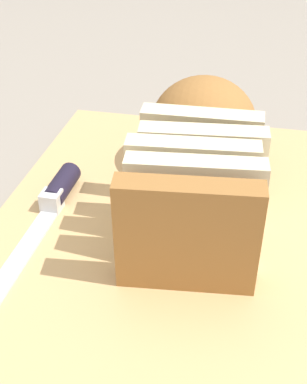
{
  "coord_description": "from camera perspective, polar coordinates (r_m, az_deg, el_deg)",
  "views": [
    {
      "loc": [
        0.42,
        0.1,
        0.34
      ],
      "look_at": [
        0.0,
        0.0,
        0.05
      ],
      "focal_mm": 49.76,
      "sensor_mm": 36.0,
      "label": 1
    }
  ],
  "objects": [
    {
      "name": "ground_plane",
      "position": [
        0.55,
        0.0,
        -4.46
      ],
      "size": [
        3.0,
        3.0,
        0.0
      ],
      "primitive_type": "plane",
      "color": "gray"
    },
    {
      "name": "cutting_board",
      "position": [
        0.54,
        0.0,
        -3.57
      ],
      "size": [
        0.46,
        0.32,
        0.02
      ],
      "primitive_type": "cube",
      "rotation": [
        0.0,
        0.0,
        0.01
      ],
      "color": "tan",
      "rests_on": "ground_plane"
    },
    {
      "name": "bread_loaf",
      "position": [
        0.55,
        5.01,
        4.31
      ],
      "size": [
        0.3,
        0.14,
        0.11
      ],
      "rotation": [
        0.0,
        0.0,
        0.09
      ],
      "color": "#996633",
      "rests_on": "cutting_board"
    },
    {
      "name": "bread_knife",
      "position": [
        0.54,
        -11.31,
        -1.77
      ],
      "size": [
        0.29,
        0.02,
        0.02
      ],
      "rotation": [
        0.0,
        0.0,
        0.0
      ],
      "color": "silver",
      "rests_on": "cutting_board"
    },
    {
      "name": "crumb_near_knife",
      "position": [
        0.52,
        5.34,
        -4.22
      ],
      "size": [
        0.0,
        0.0,
        0.0
      ],
      "primitive_type": "sphere",
      "color": "tan",
      "rests_on": "cutting_board"
    },
    {
      "name": "crumb_near_loaf",
      "position": [
        0.55,
        3.46,
        -1.42
      ],
      "size": [
        0.01,
        0.01,
        0.01
      ],
      "primitive_type": "sphere",
      "color": "tan",
      "rests_on": "cutting_board"
    },
    {
      "name": "crumb_stray_left",
      "position": [
        0.54,
        3.02,
        -2.59
      ],
      "size": [
        0.0,
        0.0,
        0.0
      ],
      "primitive_type": "sphere",
      "color": "tan",
      "rests_on": "cutting_board"
    },
    {
      "name": "crumb_stray_right",
      "position": [
        0.59,
        -3.06,
        1.51
      ],
      "size": [
        0.01,
        0.01,
        0.01
      ],
      "primitive_type": "sphere",
      "color": "tan",
      "rests_on": "cutting_board"
    }
  ]
}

